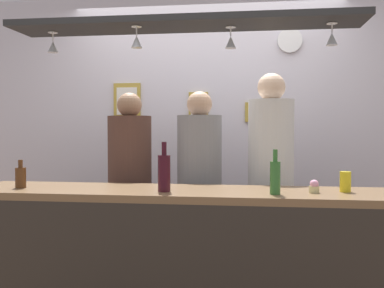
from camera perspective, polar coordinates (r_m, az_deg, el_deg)
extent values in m
cube|color=silver|center=(4.19, 1.83, 1.32)|extent=(4.40, 0.06, 2.60)
cube|color=brown|center=(2.79, -1.25, -6.31)|extent=(2.70, 0.55, 0.04)
cube|color=#2D2823|center=(2.66, -2.13, -17.54)|extent=(2.65, 0.04, 0.93)
cube|color=black|center=(2.88, -1.10, 15.11)|extent=(2.20, 0.36, 0.04)
cylinder|color=silver|center=(3.15, -17.36, 13.43)|extent=(0.06, 0.06, 0.00)
cylinder|color=silver|center=(3.15, -17.36, 12.94)|extent=(0.01, 0.01, 0.06)
cone|color=silver|center=(3.13, -17.34, 11.77)|extent=(0.07, 0.07, 0.08)
cylinder|color=silver|center=(2.87, -7.10, 14.65)|extent=(0.06, 0.06, 0.00)
cylinder|color=silver|center=(2.86, -7.10, 14.11)|extent=(0.01, 0.01, 0.06)
cone|color=silver|center=(2.85, -7.09, 12.84)|extent=(0.07, 0.07, 0.08)
cylinder|color=silver|center=(2.87, 4.97, 14.64)|extent=(0.06, 0.06, 0.00)
cylinder|color=silver|center=(2.87, 4.96, 14.10)|extent=(0.01, 0.01, 0.06)
cone|color=silver|center=(2.85, 4.96, 12.83)|extent=(0.07, 0.07, 0.08)
cylinder|color=silver|center=(2.89, 17.46, 14.48)|extent=(0.06, 0.06, 0.00)
cylinder|color=silver|center=(2.88, 17.45, 13.95)|extent=(0.01, 0.01, 0.06)
cone|color=silver|center=(2.87, 17.44, 12.68)|extent=(0.07, 0.07, 0.08)
cube|color=#2D334C|center=(3.65, -7.90, -13.35)|extent=(0.17, 0.18, 0.77)
cylinder|color=brown|center=(3.52, -7.96, -1.92)|extent=(0.34, 0.34, 0.67)
sphere|color=#9E7556|center=(3.52, -8.00, 4.97)|extent=(0.19, 0.19, 0.19)
cube|color=#2D334C|center=(3.54, 0.95, -13.78)|extent=(0.17, 0.18, 0.78)
cylinder|color=gray|center=(3.42, 0.96, -1.99)|extent=(0.34, 0.34, 0.68)
sphere|color=tan|center=(3.41, 0.97, 5.14)|extent=(0.19, 0.19, 0.19)
cube|color=#2D334C|center=(3.51, 9.98, -13.42)|extent=(0.17, 0.18, 0.84)
cylinder|color=white|center=(3.39, 10.06, -0.56)|extent=(0.34, 0.34, 0.73)
sphere|color=beige|center=(3.40, 10.11, 7.17)|extent=(0.21, 0.21, 0.21)
cylinder|color=#512D14|center=(3.06, -21.05, -4.04)|extent=(0.07, 0.07, 0.13)
cylinder|color=#512D14|center=(3.05, -21.08, -2.36)|extent=(0.03, 0.03, 0.05)
cylinder|color=#380F19|center=(2.69, -3.58, -3.77)|extent=(0.08, 0.08, 0.22)
cylinder|color=#380F19|center=(2.68, -3.59, -0.57)|extent=(0.03, 0.03, 0.08)
cylinder|color=#336B2D|center=(2.62, 10.58, -4.28)|extent=(0.06, 0.06, 0.19)
cylinder|color=#336B2D|center=(2.61, 10.60, -1.45)|extent=(0.03, 0.03, 0.07)
cylinder|color=yellow|center=(2.83, 19.01, -4.58)|extent=(0.07, 0.07, 0.12)
cylinder|color=beige|center=(2.74, 15.34, -5.63)|extent=(0.06, 0.06, 0.04)
sphere|color=pink|center=(2.74, 15.35, -4.96)|extent=(0.05, 0.05, 0.05)
cube|color=#B29338|center=(4.16, 0.82, 4.86)|extent=(0.18, 0.02, 0.26)
cube|color=white|center=(4.15, 0.80, 4.87)|extent=(0.14, 0.01, 0.20)
cube|color=#B29338|center=(4.30, -8.29, 5.44)|extent=(0.26, 0.02, 0.34)
cube|color=white|center=(4.29, -8.33, 5.45)|extent=(0.20, 0.01, 0.26)
cube|color=#B29338|center=(4.13, 8.88, 4.05)|extent=(0.30, 0.02, 0.18)
cube|color=white|center=(4.12, 8.88, 4.06)|extent=(0.23, 0.01, 0.14)
cylinder|color=white|center=(4.21, 12.39, 12.81)|extent=(0.22, 0.03, 0.22)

